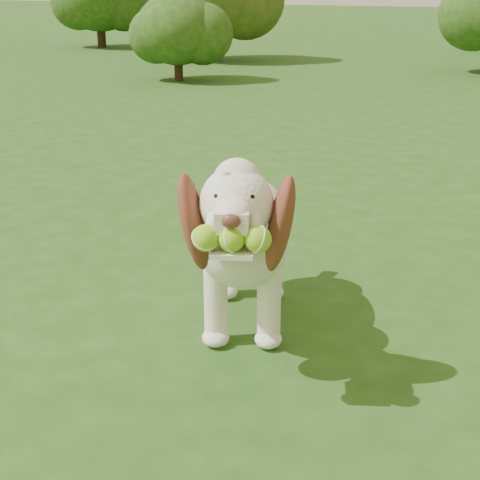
% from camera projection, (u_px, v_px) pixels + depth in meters
% --- Properties ---
extents(ground, '(80.00, 80.00, 0.00)m').
position_uv_depth(ground, '(290.00, 289.00, 3.76)').
color(ground, '#234714').
rests_on(ground, ground).
extents(dog, '(0.80, 1.33, 0.89)m').
position_uv_depth(dog, '(245.00, 229.00, 3.18)').
color(dog, white).
rests_on(dog, ground).
extents(shrub_a, '(1.27, 1.27, 1.32)m').
position_uv_depth(shrub_a, '(178.00, 29.00, 11.13)').
color(shrub_a, '#382314').
rests_on(shrub_a, ground).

